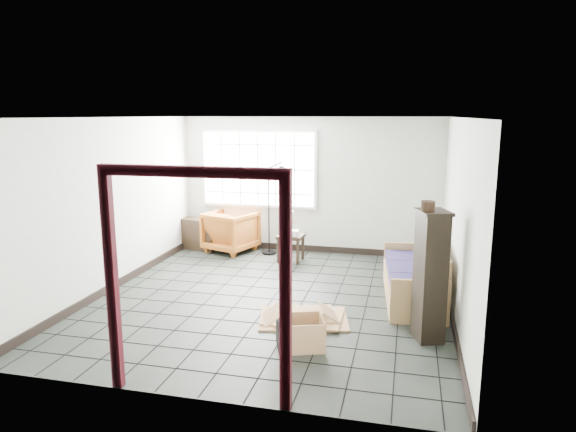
% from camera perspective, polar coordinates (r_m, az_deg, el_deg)
% --- Properties ---
extents(ground, '(5.50, 5.50, 0.00)m').
position_cam_1_polar(ground, '(7.57, -1.74, -9.20)').
color(ground, black).
rests_on(ground, ground).
extents(room_shell, '(5.02, 5.52, 2.61)m').
position_cam_1_polar(room_shell, '(7.18, -1.76, 3.53)').
color(room_shell, '#B7BBB3').
rests_on(room_shell, ground).
extents(window_panel, '(2.32, 0.08, 1.52)m').
position_cam_1_polar(window_panel, '(10.02, -3.32, 5.25)').
color(window_panel, silver).
rests_on(window_panel, ground).
extents(doorway_trim, '(1.80, 0.08, 2.20)m').
position_cam_1_polar(doorway_trim, '(4.71, -10.41, -4.48)').
color(doorway_trim, '#3E0E16').
rests_on(doorway_trim, ground).
extents(futon_sofa, '(0.92, 2.03, 0.88)m').
position_cam_1_polar(futon_sofa, '(7.70, 14.15, -6.69)').
color(futon_sofa, olive).
rests_on(futon_sofa, ground).
extents(armchair, '(1.07, 1.04, 0.87)m').
position_cam_1_polar(armchair, '(10.07, -6.35, -1.48)').
color(armchair, brown).
rests_on(armchair, ground).
extents(side_table, '(0.48, 0.48, 0.50)m').
position_cam_1_polar(side_table, '(9.33, 0.32, -2.62)').
color(side_table, black).
rests_on(side_table, ground).
extents(table_lamp, '(0.32, 0.32, 0.44)m').
position_cam_1_polar(table_lamp, '(9.22, 0.00, -0.26)').
color(table_lamp, black).
rests_on(table_lamp, side_table).
extents(projector, '(0.27, 0.21, 0.09)m').
position_cam_1_polar(projector, '(9.25, 0.35, -1.88)').
color(projector, silver).
rests_on(projector, side_table).
extents(floor_lamp, '(0.51, 0.32, 1.79)m').
position_cam_1_polar(floor_lamp, '(9.68, -1.45, 1.19)').
color(floor_lamp, black).
rests_on(floor_lamp, ground).
extents(console_shelf, '(0.84, 0.49, 0.61)m').
position_cam_1_polar(console_shelf, '(10.34, -9.84, -1.99)').
color(console_shelf, black).
rests_on(console_shelf, ground).
extents(tall_shelf, '(0.45, 0.51, 1.56)m').
position_cam_1_polar(tall_shelf, '(6.26, 15.52, -6.33)').
color(tall_shelf, black).
rests_on(tall_shelf, ground).
extents(pot, '(0.21, 0.21, 0.12)m').
position_cam_1_polar(pot, '(5.99, 15.28, 1.05)').
color(pot, black).
rests_on(pot, tall_shelf).
extents(open_box, '(0.93, 0.67, 0.48)m').
position_cam_1_polar(open_box, '(6.05, 1.38, -12.84)').
color(open_box, '#A67B50').
rests_on(open_box, ground).
extents(cardboard_pile, '(1.28, 1.03, 0.17)m').
position_cam_1_polar(cardboard_pile, '(6.84, 1.92, -11.11)').
color(cardboard_pile, '#A67B50').
rests_on(cardboard_pile, ground).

